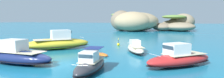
# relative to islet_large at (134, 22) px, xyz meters

# --- Properties ---
(ground_plane) EXTENTS (400.00, 400.00, 0.00)m
(ground_plane) POSITION_rel_islet_large_xyz_m (5.21, -65.61, -3.82)
(ground_plane) COLOR #197093
(islet_large) EXTENTS (24.07, 26.75, 8.60)m
(islet_large) POSITION_rel_islet_large_xyz_m (0.00, 0.00, 0.00)
(islet_large) COLOR #9E8966
(islet_large) RESTS_ON ground
(islet_small) EXTENTS (21.29, 23.33, 7.39)m
(islet_small) POSITION_rel_islet_large_xyz_m (17.37, 7.17, -1.00)
(islet_small) COLOR #84755B
(islet_small) RESTS_ON ground
(motorboat_yellow) EXTENTS (10.40, 10.22, 3.30)m
(motorboat_yellow) POSITION_rel_islet_large_xyz_m (-0.99, -55.41, -2.72)
(motorboat_yellow) COLOR yellow
(motorboat_yellow) RESTS_ON ground
(motorboat_red) EXTENTS (8.17, 8.02, 2.60)m
(motorboat_red) POSITION_rel_islet_large_xyz_m (18.82, -61.60, -2.95)
(motorboat_red) COLOR red
(motorboat_red) RESTS_ON ground
(motorboat_navy) EXTENTS (9.79, 3.25, 2.86)m
(motorboat_navy) POSITION_rel_islet_large_xyz_m (0.89, -66.46, -2.87)
(motorboat_navy) COLOR navy
(motorboat_navy) RESTS_ON ground
(motorboat_cream) EXTENTS (4.80, 6.86, 1.98)m
(motorboat_cream) POSITION_rel_islet_large_xyz_m (12.37, -54.50, -3.16)
(motorboat_cream) COLOR beige
(motorboat_cream) RESTS_ON ground
(motorboat_charcoal) EXTENTS (2.89, 7.38, 2.26)m
(motorboat_charcoal) POSITION_rel_islet_large_xyz_m (10.48, -66.85, -3.10)
(motorboat_charcoal) COLOR #2D2D33
(motorboat_charcoal) RESTS_ON ground
(dinghy_tender) EXTENTS (2.77, 2.37, 0.58)m
(dinghy_tender) POSITION_rel_islet_large_xyz_m (8.45, -58.77, -3.60)
(dinghy_tender) COLOR orange
(dinghy_tender) RESTS_ON ground
(channel_buoy) EXTENTS (0.56, 0.56, 1.48)m
(channel_buoy) POSITION_rel_islet_large_xyz_m (7.64, -48.08, -3.49)
(channel_buoy) COLOR yellow
(channel_buoy) RESTS_ON ground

